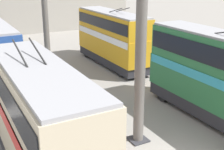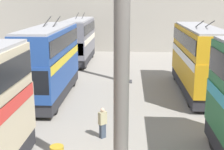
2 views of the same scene
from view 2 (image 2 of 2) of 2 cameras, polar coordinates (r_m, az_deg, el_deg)
depot_back_wall at (r=42.43m, az=3.00°, el=9.87°), size 0.50×36.00×8.33m
support_column_near at (r=10.90m, az=1.70°, el=-3.22°), size 0.98×0.98×7.99m
support_column_far at (r=26.46m, az=2.72°, el=6.87°), size 0.98×0.98×7.99m
bus_left_far at (r=24.38m, az=15.52°, el=3.40°), size 10.13×2.54×5.67m
bus_right_mid at (r=22.63m, az=-11.38°, el=3.01°), size 9.46×2.54×5.76m
bus_right_far at (r=35.34m, az=-6.04°, el=6.75°), size 9.09×2.54×5.49m
person_aisle_midway at (r=16.26m, az=-1.74°, el=-8.62°), size 0.46×0.47×1.64m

